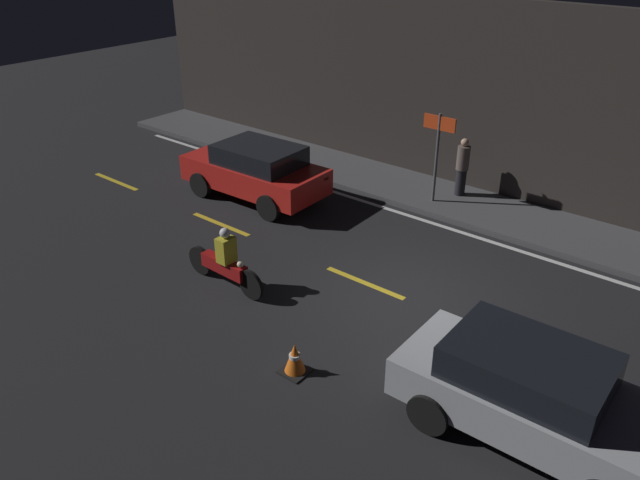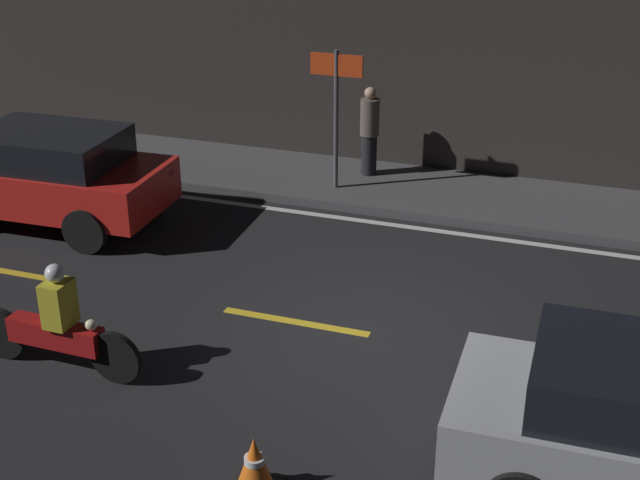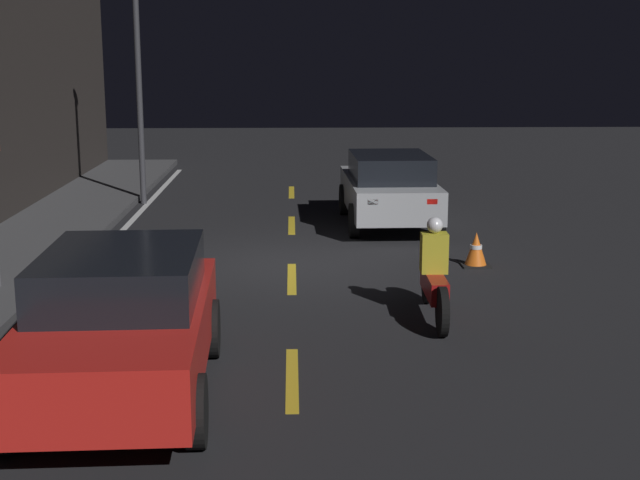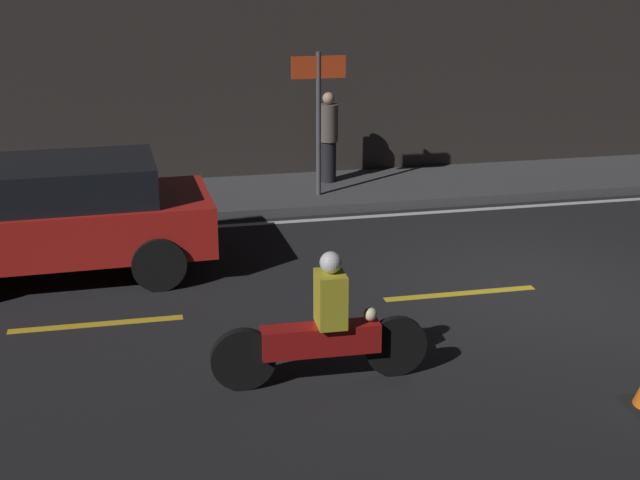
{
  "view_description": "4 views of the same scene",
  "coord_description": "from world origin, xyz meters",
  "px_view_note": "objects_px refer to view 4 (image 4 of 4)",
  "views": [
    {
      "loc": [
        5.44,
        -9.45,
        7.04
      ],
      "look_at": [
        -2.12,
        -0.14,
        0.72
      ],
      "focal_mm": 35.0,
      "sensor_mm": 36.0,
      "label": 1
    },
    {
      "loc": [
        2.58,
        -9.4,
        5.78
      ],
      "look_at": [
        -0.78,
        0.35,
        1.05
      ],
      "focal_mm": 50.0,
      "sensor_mm": 36.0,
      "label": 2
    },
    {
      "loc": [
        -14.94,
        -0.01,
        3.59
      ],
      "look_at": [
        -2.48,
        -0.41,
        0.95
      ],
      "focal_mm": 50.0,
      "sensor_mm": 36.0,
      "label": 3
    },
    {
      "loc": [
        -4.98,
        -9.88,
        4.26
      ],
      "look_at": [
        -2.86,
        -0.16,
        0.91
      ],
      "focal_mm": 50.0,
      "sensor_mm": 36.0,
      "label": 4
    }
  ],
  "objects_px": {
    "pedestrian": "(328,137)",
    "shop_sign": "(319,96)",
    "taxi_red": "(59,215)",
    "motorcycle": "(321,331)"
  },
  "relations": [
    {
      "from": "shop_sign",
      "to": "taxi_red",
      "type": "bearing_deg",
      "value": -147.25
    },
    {
      "from": "taxi_red",
      "to": "pedestrian",
      "type": "relative_size",
      "value": 2.56
    },
    {
      "from": "pedestrian",
      "to": "shop_sign",
      "type": "relative_size",
      "value": 0.67
    },
    {
      "from": "motorcycle",
      "to": "pedestrian",
      "type": "distance_m",
      "value": 7.38
    },
    {
      "from": "taxi_red",
      "to": "shop_sign",
      "type": "xyz_separation_m",
      "value": [
        4.06,
        2.61,
        1.01
      ]
    },
    {
      "from": "motorcycle",
      "to": "pedestrian",
      "type": "height_order",
      "value": "pedestrian"
    },
    {
      "from": "motorcycle",
      "to": "shop_sign",
      "type": "relative_size",
      "value": 0.92
    },
    {
      "from": "pedestrian",
      "to": "shop_sign",
      "type": "bearing_deg",
      "value": -113.29
    },
    {
      "from": "motorcycle",
      "to": "shop_sign",
      "type": "distance_m",
      "value": 6.6
    },
    {
      "from": "taxi_red",
      "to": "shop_sign",
      "type": "distance_m",
      "value": 4.93
    }
  ]
}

